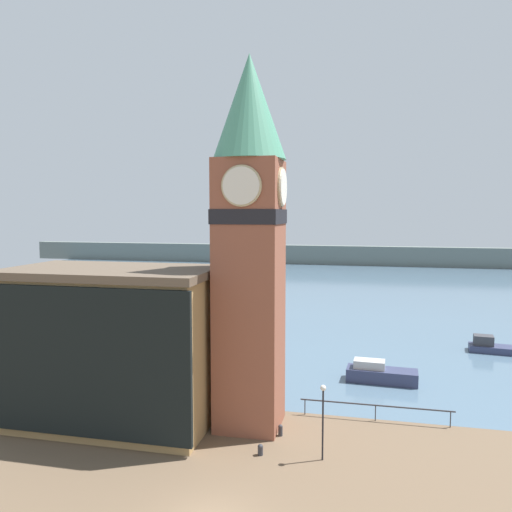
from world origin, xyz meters
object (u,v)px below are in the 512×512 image
Objects in this scene: pier_building at (113,345)px; boat_far at (489,346)px; boat_near at (380,374)px; mooring_bollard_far at (280,430)px; clock_tower at (250,233)px; lamp_post at (323,408)px; mooring_bollard_near at (260,449)px.

pier_building is 36.50m from boat_far.
boat_near reaches higher than mooring_bollard_far.
boat_near is (8.38, 10.34, -11.77)m from clock_tower.
lamp_post reaches higher than mooring_bollard_far.
boat_near reaches higher than boat_far.
pier_building is 3.17× the size of lamp_post.
boat_near is 8.93× the size of mooring_bollard_near.
boat_far is at bearing 60.88° from lamp_post.
boat_near is (17.26, 11.70, -4.42)m from pier_building.
mooring_bollard_near is (1.52, -3.80, -12.10)m from clock_tower.
lamp_post is at bearing 3.52° from mooring_bollard_near.
pier_building is 3.14× the size of boat_far.
mooring_bollard_near is (10.40, -2.44, -4.75)m from pier_building.
mooring_bollard_near is 0.15× the size of lamp_post.
lamp_post is at bearing -41.31° from mooring_bollard_far.
clock_tower reaches higher than mooring_bollard_far.
lamp_post reaches higher than boat_near.
mooring_bollard_far is (0.68, 2.68, 0.05)m from mooring_bollard_near.
mooring_bollard_far is at bearing 75.64° from mooring_bollard_near.
clock_tower is 17.77m from boat_near.
boat_far is at bearing 55.42° from mooring_bollard_near.
boat_near is 1.32× the size of boat_far.
boat_near is at bearing 64.11° from mooring_bollard_near.
boat_far is 1.01× the size of lamp_post.
pier_building is 11.69m from mooring_bollard_near.
pier_building is at bearing 170.88° from lamp_post.
boat_near is 14.51m from lamp_post.
pier_building reaches higher than boat_far.
lamp_post is (3.48, 0.21, 2.62)m from mooring_bollard_near.
mooring_bollard_near is 0.89× the size of mooring_bollard_far.
boat_near is 15.58m from boat_far.
clock_tower reaches higher than pier_building.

